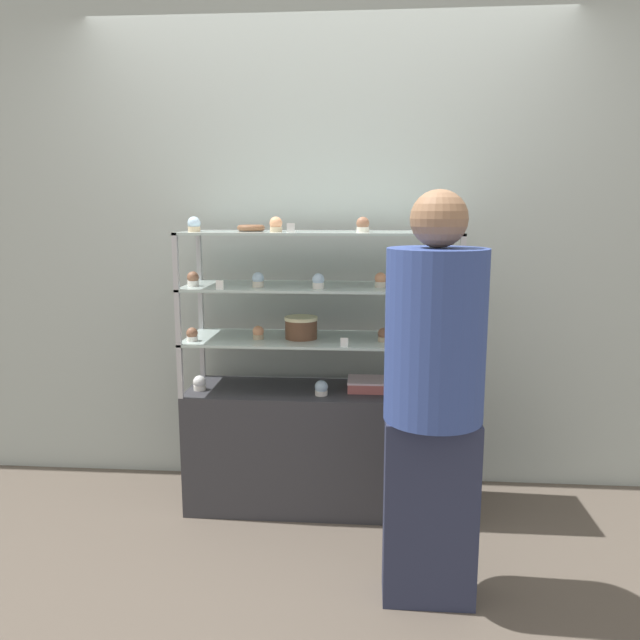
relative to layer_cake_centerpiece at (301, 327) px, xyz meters
name	(u,v)px	position (x,y,z in m)	size (l,w,h in m)	color
ground_plane	(320,503)	(0.09, 0.01, -0.93)	(20.00, 20.00, 0.00)	brown
back_wall	(325,249)	(0.09, 0.37, 0.37)	(8.00, 0.05, 2.60)	#A8B2AD
display_base	(320,447)	(0.09, 0.01, -0.63)	(1.33, 0.43, 0.62)	#333338
display_riser_lower	(320,341)	(0.09, 0.01, -0.07)	(1.33, 0.43, 0.26)	#B7B7BC
display_riser_middle	(320,289)	(0.09, 0.01, 0.19)	(1.33, 0.43, 0.26)	#B7B7BC
display_riser_upper	(320,235)	(0.09, 0.01, 0.45)	(1.33, 0.43, 0.26)	#B7B7BC
layer_cake_centerpiece	(301,327)	(0.00, 0.00, 0.00)	(0.16, 0.16, 0.11)	brown
sheet_cake_frosted	(368,384)	(0.33, 0.02, -0.29)	(0.20, 0.18, 0.06)	#C66660
cupcake_0	(200,383)	(-0.51, -0.05, -0.28)	(0.06, 0.06, 0.07)	white
cupcake_1	(321,388)	(0.11, -0.09, -0.28)	(0.06, 0.06, 0.07)	white
cupcake_2	(442,392)	(0.69, -0.10, -0.28)	(0.06, 0.06, 0.07)	beige
price_tag_0	(415,399)	(0.56, -0.18, -0.30)	(0.04, 0.00, 0.04)	white
cupcake_3	(192,335)	(-0.52, -0.10, -0.02)	(0.06, 0.06, 0.07)	white
cupcake_4	(258,333)	(-0.21, -0.03, -0.02)	(0.06, 0.06, 0.07)	#CCB28C
cupcake_5	(383,335)	(0.41, -0.04, -0.02)	(0.06, 0.06, 0.07)	#CCB28C
cupcake_6	(449,338)	(0.71, -0.08, -0.02)	(0.06, 0.06, 0.07)	beige
price_tag_1	(344,342)	(0.22, -0.18, -0.03)	(0.04, 0.00, 0.04)	white
cupcake_7	(193,279)	(-0.52, -0.05, 0.24)	(0.06, 0.06, 0.07)	white
cupcake_8	(258,280)	(-0.20, -0.06, 0.24)	(0.06, 0.06, 0.07)	beige
cupcake_9	(318,281)	(0.09, -0.09, 0.24)	(0.06, 0.06, 0.07)	white
cupcake_10	(381,280)	(0.39, -0.03, 0.24)	(0.06, 0.06, 0.07)	beige
cupcake_11	(445,281)	(0.69, -0.03, 0.24)	(0.06, 0.06, 0.07)	beige
price_tag_2	(220,285)	(-0.36, -0.18, 0.23)	(0.04, 0.00, 0.04)	white
cupcake_12	(194,225)	(-0.51, -0.05, 0.50)	(0.06, 0.06, 0.07)	#CCB28C
cupcake_13	(276,225)	(-0.11, -0.04, 0.50)	(0.06, 0.06, 0.07)	#CCB28C
cupcake_14	(363,225)	(0.30, -0.06, 0.50)	(0.06, 0.06, 0.07)	beige
cupcake_15	(447,225)	(0.69, -0.02, 0.50)	(0.06, 0.06, 0.07)	beige
price_tag_3	(291,228)	(-0.03, -0.18, 0.49)	(0.04, 0.00, 0.04)	white
donut_glazed	(251,228)	(-0.25, 0.04, 0.49)	(0.14, 0.14, 0.03)	brown
customer_figure	(433,390)	(0.58, -0.75, -0.09)	(0.37, 0.37, 1.58)	#282D47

